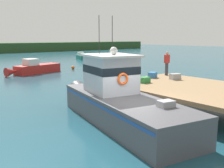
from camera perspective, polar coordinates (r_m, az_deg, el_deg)
name	(u,v)px	position (r m, az deg, el deg)	size (l,w,h in m)	color
ground_plane	(131,129)	(11.20, 4.10, -9.64)	(200.00, 200.00, 0.00)	#1E4C5B
dock	(197,89)	(14.55, 17.98, -1.12)	(6.00, 9.00, 1.20)	#4C3D2D
main_fishing_boat	(117,99)	(12.00, 1.13, -3.25)	(4.08, 9.97, 4.80)	#4C4C51
crate_stack_mid_dock	(144,80)	(15.23, 7.09, 0.89)	(0.60, 0.44, 0.33)	#2D8442
crate_stack_near_edge	(153,75)	(17.20, 8.81, 1.96)	(0.60, 0.44, 0.36)	#3370B2
crate_single_far	(175,77)	(16.73, 13.57, 1.58)	(0.60, 0.44, 0.37)	#9E9EA3
deckhand_by_the_boat	(167,63)	(18.40, 11.85, 4.52)	(0.36, 0.22, 1.63)	#383842
moored_boat_mid_harbor	(34,68)	(29.07, -16.54, 3.29)	(6.36, 2.72, 1.59)	red
moored_boat_near_channel	(81,57)	(46.79, -6.71, 5.92)	(2.55, 4.94, 1.24)	#196B5B
moored_boat_far_left	(108,61)	(39.23, -0.91, 5.11)	(3.37, 3.80, 1.08)	white
mooring_buoy_inshore	(74,89)	(18.70, -8.35, -1.11)	(0.36, 0.36, 0.36)	silver
mooring_buoy_channel_marker	(73,67)	(32.11, -8.50, 3.59)	(0.40, 0.40, 0.40)	#EA5B19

